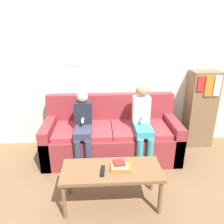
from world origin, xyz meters
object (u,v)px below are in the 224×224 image
object	(u,v)px
coffee_table	(112,173)
bookshelf	(200,109)
couch	(111,137)
person_right	(142,121)
tv_remote	(103,171)
person_left	(83,126)

from	to	relation	value
coffee_table	bookshelf	distance (m)	2.02
couch	coffee_table	xyz separation A→B (m)	(-0.06, -1.01, 0.09)
person_right	tv_remote	bearing A→B (deg)	-123.65
coffee_table	bookshelf	xyz separation A→B (m)	(1.53, 1.30, 0.23)
tv_remote	person_right	bearing A→B (deg)	61.68
couch	person_right	world-z (taller)	person_right
person_left	bookshelf	world-z (taller)	bookshelf
person_left	coffee_table	bearing A→B (deg)	-66.53
person_left	person_right	bearing A→B (deg)	1.13
couch	person_right	distance (m)	0.58
couch	coffee_table	bearing A→B (deg)	-93.11
couch	person_left	world-z (taller)	person_left
person_left	tv_remote	distance (m)	0.89
person_right	tv_remote	xyz separation A→B (m)	(-0.58, -0.86, -0.19)
person_left	tv_remote	size ratio (longest dim) A/B	6.09
person_left	tv_remote	world-z (taller)	person_left
couch	person_right	xyz separation A→B (m)	(0.42, -0.19, 0.34)
person_left	bookshelf	xyz separation A→B (m)	(1.88, 0.49, 0.04)
person_right	bookshelf	xyz separation A→B (m)	(1.05, 0.47, -0.02)
coffee_table	tv_remote	world-z (taller)	tv_remote
couch	person_left	distance (m)	0.54
coffee_table	tv_remote	distance (m)	0.12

